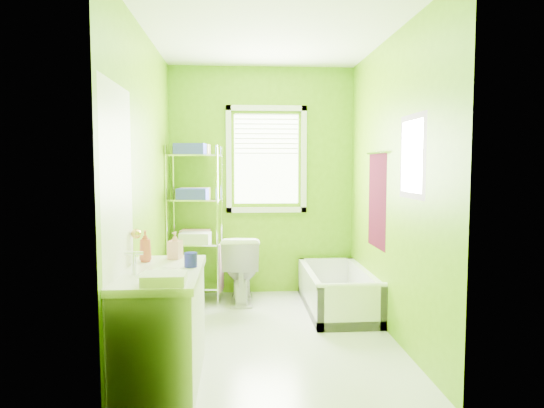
{
  "coord_description": "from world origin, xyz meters",
  "views": [
    {
      "loc": [
        -0.27,
        -4.13,
        1.49
      ],
      "look_at": [
        0.03,
        0.25,
        1.13
      ],
      "focal_mm": 32.0,
      "sensor_mm": 36.0,
      "label": 1
    }
  ],
  "objects": [
    {
      "name": "right_wall_decor",
      "position": [
        1.04,
        -0.02,
        1.32
      ],
      "size": [
        0.04,
        1.48,
        1.17
      ],
      "color": "#450718",
      "rests_on": "ground"
    },
    {
      "name": "wire_shelf_unit",
      "position": [
        -0.74,
        1.17,
        1.05
      ],
      "size": [
        0.61,
        0.49,
        1.71
      ],
      "color": "silver",
      "rests_on": "ground"
    },
    {
      "name": "room_envelope",
      "position": [
        0.0,
        0.0,
        1.55
      ],
      "size": [
        2.14,
        2.94,
        2.62
      ],
      "color": "#609B07",
      "rests_on": "ground"
    },
    {
      "name": "window",
      "position": [
        0.05,
        1.42,
        1.61
      ],
      "size": [
        0.92,
        0.05,
        1.22
      ],
      "color": "white",
      "rests_on": "ground"
    },
    {
      "name": "toilet",
      "position": [
        -0.25,
        1.07,
        0.37
      ],
      "size": [
        0.43,
        0.73,
        0.73
      ],
      "primitive_type": "imported",
      "rotation": [
        0.0,
        0.0,
        3.12
      ],
      "color": "white",
      "rests_on": "ground"
    },
    {
      "name": "ground",
      "position": [
        0.0,
        0.0,
        0.0
      ],
      "size": [
        2.9,
        2.9,
        0.0
      ],
      "primitive_type": "plane",
      "color": "silver",
      "rests_on": "ground"
    },
    {
      "name": "door",
      "position": [
        -1.04,
        -1.0,
        1.0
      ],
      "size": [
        0.09,
        0.8,
        2.0
      ],
      "color": "white",
      "rests_on": "ground"
    },
    {
      "name": "vanity",
      "position": [
        -0.8,
        -0.88,
        0.42
      ],
      "size": [
        0.53,
        1.04,
        1.01
      ],
      "color": "silver",
      "rests_on": "ground"
    },
    {
      "name": "bathtub",
      "position": [
        0.73,
        0.67,
        0.14
      ],
      "size": [
        0.63,
        1.36,
        0.44
      ],
      "color": "white",
      "rests_on": "ground"
    }
  ]
}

